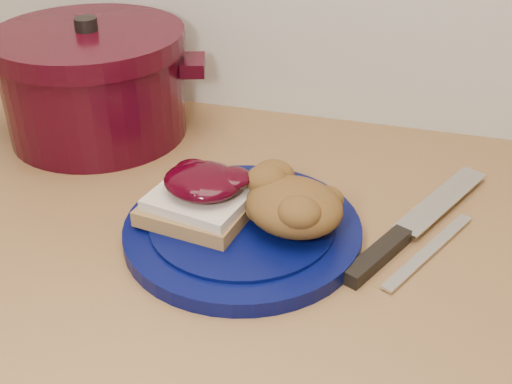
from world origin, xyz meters
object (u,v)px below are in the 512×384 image
(chef_knife, at_px, (396,239))
(dutch_oven, at_px, (94,82))
(pepper_grinder, at_px, (93,95))
(plate, at_px, (243,231))
(butter_knife, at_px, (429,250))

(chef_knife, height_order, dutch_oven, dutch_oven)
(dutch_oven, distance_m, pepper_grinder, 0.02)
(plate, relative_size, pepper_grinder, 2.32)
(butter_knife, xyz_separation_m, dutch_oven, (-0.49, 0.17, 0.07))
(dutch_oven, bearing_deg, plate, -35.05)
(plate, bearing_deg, pepper_grinder, 145.39)
(chef_knife, distance_m, butter_knife, 0.04)
(pepper_grinder, bearing_deg, dutch_oven, -0.00)
(chef_knife, height_order, butter_knife, chef_knife)
(chef_knife, xyz_separation_m, dutch_oven, (-0.45, 0.17, 0.07))
(butter_knife, distance_m, pepper_grinder, 0.52)
(dutch_oven, bearing_deg, butter_knife, -19.21)
(dutch_oven, xyz_separation_m, pepper_grinder, (-0.00, 0.00, -0.02))
(chef_knife, distance_m, dutch_oven, 0.48)
(plate, xyz_separation_m, pepper_grinder, (-0.28, 0.20, 0.05))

